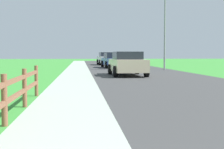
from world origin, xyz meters
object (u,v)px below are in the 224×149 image
at_px(parked_car_blue, 113,60).
at_px(parked_car_silver, 106,58).
at_px(street_lamp, 166,17).
at_px(parked_suv_beige, 127,64).

relative_size(parked_car_blue, parked_car_silver, 1.02).
bearing_deg(street_lamp, parked_car_silver, 106.93).
distance_m(parked_car_blue, parked_car_silver, 7.84).
xyz_separation_m(parked_car_blue, parked_car_silver, (-0.03, 7.84, 0.06)).
height_order(parked_car_blue, parked_car_silver, parked_car_silver).
bearing_deg(parked_suv_beige, parked_car_blue, 88.31).
relative_size(parked_car_blue, street_lamp, 0.63).
bearing_deg(parked_car_silver, parked_car_blue, -89.78).
xyz_separation_m(parked_suv_beige, street_lamp, (4.13, 6.15, 3.57)).
xyz_separation_m(parked_car_blue, street_lamp, (3.81, -4.77, 3.58)).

